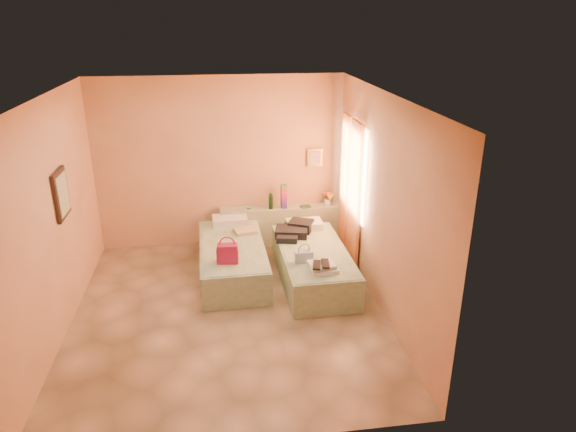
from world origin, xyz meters
The scene contains 16 objects.
ground centered at (0.00, 0.00, 0.00)m, with size 4.50×4.50×0.00m, color tan.
room_walls centered at (0.21, 0.57, 1.79)m, with size 4.02×4.51×2.81m.
headboard_ledge centered at (0.98, 2.10, 0.33)m, with size 2.05×0.30×0.65m, color #9FAA8B.
bed_left centered at (0.10, 1.04, 0.25)m, with size 0.90×2.00×0.50m, color #ACBF9A.
bed_right centered at (1.26, 0.70, 0.25)m, with size 0.90×2.00×0.50m, color #ACBF9A.
water_bottle centered at (0.79, 2.04, 0.78)m, with size 0.07×0.07×0.26m, color #14381C.
rainbow_box centered at (1.01, 2.05, 0.85)m, with size 0.09×0.09×0.41m, color #AE1545.
small_dish centered at (0.45, 2.10, 0.66)m, with size 0.11×0.11×0.03m, color #519462.
green_book centered at (1.37, 2.03, 0.66)m, with size 0.16×0.11×0.03m, color #26482F.
flower_vase centered at (1.77, 2.10, 0.79)m, with size 0.22×0.22×0.28m, color white.
magenta_handbag centered at (0.02, 0.46, 0.64)m, with size 0.29×0.16×0.27m, color #AE1545.
khaki_garment centered at (0.33, 1.45, 0.53)m, with size 0.32×0.26×0.06m, color tan.
clothes_pile centered at (1.06, 1.24, 0.58)m, with size 0.53×0.53×0.16m, color black.
blue_handbag centered at (1.05, 0.32, 0.58)m, with size 0.25×0.11×0.16m, color #3A5D8C.
towel_stack centered at (1.26, 0.04, 0.55)m, with size 0.35×0.30×0.10m, color silver.
sandal_pair centered at (1.22, -0.01, 0.61)m, with size 0.20×0.26×0.03m, color black.
Camera 1 is at (-0.05, -5.88, 3.66)m, focal length 32.00 mm.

